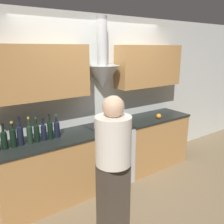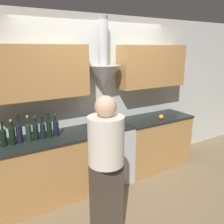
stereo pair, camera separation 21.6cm
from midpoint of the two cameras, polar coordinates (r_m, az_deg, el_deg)
The scene contains 17 objects.
ground_plane at distance 3.87m, azimuth 3.36°, elevation -17.81°, with size 12.00×12.00×0.00m, color #847051.
wall_back at distance 3.77m, azimuth -1.47°, elevation 5.54°, with size 8.40×0.53×2.60m.
counter_left at distance 3.50m, azimuth -13.47°, elevation -13.25°, with size 1.39×0.62×0.93m.
counter_right at distance 4.40m, azimuth 11.45°, elevation -6.99°, with size 1.30×0.62×0.93m.
stove_range at distance 3.87m, azimuth 0.83°, elevation -9.87°, with size 0.62×0.60×0.93m.
wine_bottle_1 at distance 3.17m, azimuth -22.96°, elevation -5.41°, with size 0.08×0.08×0.32m.
wine_bottle_2 at distance 3.18m, azimuth -21.13°, elevation -5.01°, with size 0.08×0.08×0.33m.
wine_bottle_3 at distance 3.20m, azimuth -19.65°, elevation -4.56°, with size 0.08×0.08×0.36m.
wine_bottle_4 at distance 3.20m, azimuth -17.64°, elevation -4.47°, with size 0.07×0.07×0.35m.
wine_bottle_5 at distance 3.24m, azimuth -16.10°, elevation -4.26°, with size 0.07×0.07×0.33m.
wine_bottle_6 at distance 3.26m, azimuth -14.52°, elevation -4.17°, with size 0.07×0.07×0.30m.
wine_bottle_7 at distance 3.28m, azimuth -13.09°, elevation -3.69°, with size 0.07×0.07×0.35m.
wine_bottle_8 at distance 3.32m, azimuth -11.55°, elevation -3.56°, with size 0.08×0.08×0.32m.
stock_pot at distance 3.61m, azimuth -1.03°, elevation -2.87°, with size 0.21×0.21×0.12m.
mixing_bowl at distance 3.78m, azimuth 2.43°, elevation -2.49°, with size 0.25×0.25×0.06m.
orange_fruit at distance 4.14m, azimuth 13.21°, elevation -1.16°, with size 0.08×0.08×0.08m.
person_foreground_left at distance 2.54m, azimuth 1.09°, elevation -12.86°, with size 0.37×0.37×1.66m.
Camera 2 is at (-1.78, -2.71, 2.10)m, focal length 38.00 mm.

